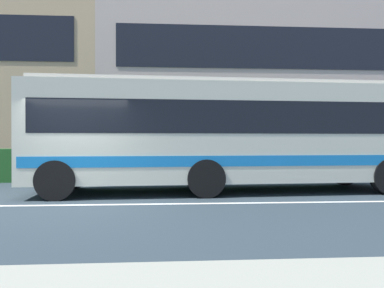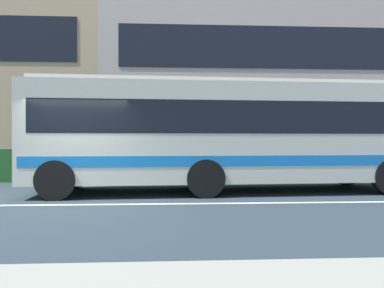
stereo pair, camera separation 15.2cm
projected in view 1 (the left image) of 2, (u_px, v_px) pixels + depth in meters
name	position (u px, v px, depth m)	size (l,w,h in m)	color
ground_plane	(70.00, 205.00, 8.65)	(160.00, 160.00, 0.00)	#28343B
lane_centre_line	(70.00, 205.00, 8.65)	(60.00, 0.16, 0.01)	silver
hedge_row_far	(104.00, 165.00, 14.13)	(18.33, 1.10, 1.19)	#215722
apartment_block_right	(305.00, 83.00, 25.03)	(25.38, 11.20, 10.75)	#C3AB9D
transit_bus	(222.00, 132.00, 11.03)	(11.00, 3.12, 3.16)	beige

